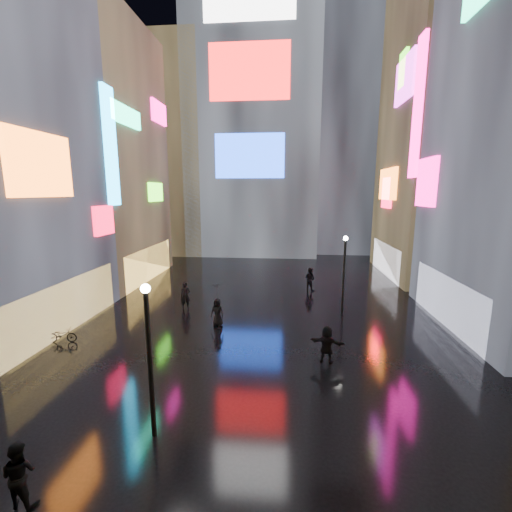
# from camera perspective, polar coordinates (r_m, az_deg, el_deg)

# --- Properties ---
(ground) EXTENTS (140.00, 140.00, 0.00)m
(ground) POSITION_cam_1_polar(r_m,az_deg,el_deg) (24.97, 1.68, -7.91)
(ground) COLOR black
(ground) RESTS_ON ground
(building_left_far) EXTENTS (10.28, 12.00, 22.00)m
(building_left_far) POSITION_cam_1_polar(r_m,az_deg,el_deg) (34.49, -26.04, 14.67)
(building_left_far) COLOR black
(building_left_far) RESTS_ON ground
(building_right_far) EXTENTS (10.28, 12.00, 28.00)m
(building_right_far) POSITION_cam_1_polar(r_m,az_deg,el_deg) (37.13, 29.91, 18.65)
(building_right_far) COLOR black
(building_right_far) RESTS_ON ground
(tower_main) EXTENTS (16.00, 14.20, 42.00)m
(tower_main) POSITION_cam_1_polar(r_m,az_deg,el_deg) (49.55, -0.12, 25.95)
(tower_main) COLOR black
(tower_main) RESTS_ON ground
(tower_flank_right) EXTENTS (12.00, 12.00, 34.00)m
(tower_flank_right) POSITION_cam_1_polar(r_m,az_deg,el_deg) (51.01, 14.61, 20.57)
(tower_flank_right) COLOR black
(tower_flank_right) RESTS_ON ground
(tower_flank_left) EXTENTS (10.00, 10.00, 26.00)m
(tower_flank_left) POSITION_cam_1_polar(r_m,az_deg,el_deg) (48.42, -13.98, 16.36)
(tower_flank_left) COLOR black
(tower_flank_left) RESTS_ON ground
(lamp_near) EXTENTS (0.30, 0.30, 5.20)m
(lamp_near) POSITION_cam_1_polar(r_m,az_deg,el_deg) (11.74, -17.35, -15.13)
(lamp_near) COLOR black
(lamp_near) RESTS_ON ground
(lamp_far) EXTENTS (0.30, 0.30, 5.20)m
(lamp_far) POSITION_cam_1_polar(r_m,az_deg,el_deg) (22.77, 14.47, -2.39)
(lamp_far) COLOR black
(lamp_far) RESTS_ON ground
(pedestrian_1) EXTENTS (0.89, 0.71, 1.77)m
(pedestrian_1) POSITION_cam_1_polar(r_m,az_deg,el_deg) (11.97, -34.77, -27.65)
(pedestrian_1) COLOR black
(pedestrian_1) RESTS_ON ground
(pedestrian_4) EXTENTS (0.91, 0.69, 1.67)m
(pedestrian_4) POSITION_cam_1_polar(r_m,az_deg,el_deg) (20.92, -6.46, -9.29)
(pedestrian_4) COLOR black
(pedestrian_4) RESTS_ON ground
(pedestrian_5) EXTENTS (1.73, 0.92, 1.78)m
(pedestrian_5) POSITION_cam_1_polar(r_m,az_deg,el_deg) (16.93, 11.71, -14.24)
(pedestrian_5) COLOR black
(pedestrian_5) RESTS_ON ground
(pedestrian_6) EXTENTS (0.77, 0.60, 1.88)m
(pedestrian_6) POSITION_cam_1_polar(r_m,az_deg,el_deg) (24.03, -11.70, -6.53)
(pedestrian_6) COLOR black
(pedestrian_6) RESTS_ON ground
(pedestrian_7) EXTENTS (1.15, 1.10, 1.88)m
(pedestrian_7) POSITION_cam_1_polar(r_m,az_deg,el_deg) (28.29, 8.95, -3.82)
(pedestrian_7) COLOR black
(pedestrian_7) RESTS_ON ground
(umbrella_2) EXTENTS (1.08, 1.06, 0.94)m
(umbrella_2) POSITION_cam_1_polar(r_m,az_deg,el_deg) (20.51, -6.53, -5.86)
(umbrella_2) COLOR black
(umbrella_2) RESTS_ON pedestrian_4
(bicycle) EXTENTS (1.60, 0.74, 0.81)m
(bicycle) POSITION_cam_1_polar(r_m,az_deg,el_deg) (21.48, -29.62, -11.37)
(bicycle) COLOR black
(bicycle) RESTS_ON ground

